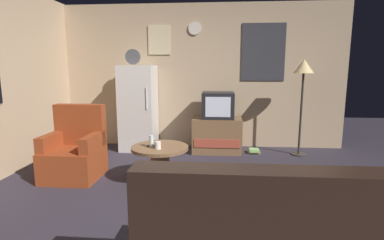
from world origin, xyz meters
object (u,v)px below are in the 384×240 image
at_px(coffee_table, 160,165).
at_px(mug_ceramic_white, 158,145).
at_px(fridge, 139,108).
at_px(remote_control, 153,146).
at_px(crt_tv, 218,105).
at_px(wine_glass, 151,141).
at_px(armchair, 75,152).
at_px(standing_lamp, 303,74).
at_px(tv_stand, 217,135).
at_px(book_stack, 254,151).

height_order(coffee_table, mug_ceramic_white, mug_ceramic_white).
height_order(fridge, remote_control, fridge).
bearing_deg(remote_control, crt_tv, 50.52).
xyz_separation_m(wine_glass, remote_control, (0.01, 0.02, -0.06)).
relative_size(coffee_table, armchair, 0.75).
height_order(wine_glass, armchair, armchair).
relative_size(standing_lamp, coffee_table, 2.21).
relative_size(fridge, coffee_table, 2.46).
bearing_deg(mug_ceramic_white, tv_stand, 66.29).
distance_m(fridge, remote_control, 1.75).
bearing_deg(mug_ceramic_white, coffee_table, 89.43).
bearing_deg(coffee_table, mug_ceramic_white, -90.57).
relative_size(standing_lamp, book_stack, 7.36).
relative_size(tv_stand, crt_tv, 1.56).
xyz_separation_m(coffee_table, book_stack, (1.36, 1.46, -0.20)).
bearing_deg(standing_lamp, remote_control, -146.21).
xyz_separation_m(crt_tv, armchair, (-1.90, -1.38, -0.49)).
bearing_deg(book_stack, wine_glass, -133.86).
height_order(fridge, wine_glass, fridge).
height_order(crt_tv, armchair, crt_tv).
height_order(fridge, coffee_table, fridge).
height_order(coffee_table, armchair, armchair).
bearing_deg(armchair, remote_control, -8.13).
distance_m(tv_stand, crt_tv, 0.52).
height_order(wine_glass, remote_control, wine_glass).
distance_m(tv_stand, standing_lamp, 1.74).
relative_size(crt_tv, book_stack, 2.50).
height_order(tv_stand, crt_tv, crt_tv).
relative_size(fridge, armchair, 1.84).
bearing_deg(mug_ceramic_white, remote_control, 131.95).
height_order(tv_stand, mug_ceramic_white, tv_stand).
distance_m(coffee_table, armchair, 1.19).
height_order(standing_lamp, book_stack, standing_lamp).
bearing_deg(coffee_table, armchair, 173.73).
xyz_separation_m(fridge, crt_tv, (1.41, -0.08, 0.07)).
xyz_separation_m(standing_lamp, remote_control, (-2.18, -1.46, -0.87)).
bearing_deg(fridge, armchair, -108.55).
bearing_deg(remote_control, book_stack, 34.15).
height_order(fridge, mug_ceramic_white, fridge).
relative_size(wine_glass, book_stack, 0.69).
bearing_deg(wine_glass, standing_lamp, 34.01).
distance_m(crt_tv, coffee_table, 1.78).
bearing_deg(armchair, mug_ceramic_white, -11.77).
bearing_deg(mug_ceramic_white, fridge, 111.81).
distance_m(standing_lamp, coffee_table, 2.78).
height_order(fridge, book_stack, fridge).
bearing_deg(fridge, mug_ceramic_white, -68.19).
height_order(fridge, crt_tv, fridge).
height_order(crt_tv, wine_glass, crt_tv).
bearing_deg(crt_tv, tv_stand, 175.03).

